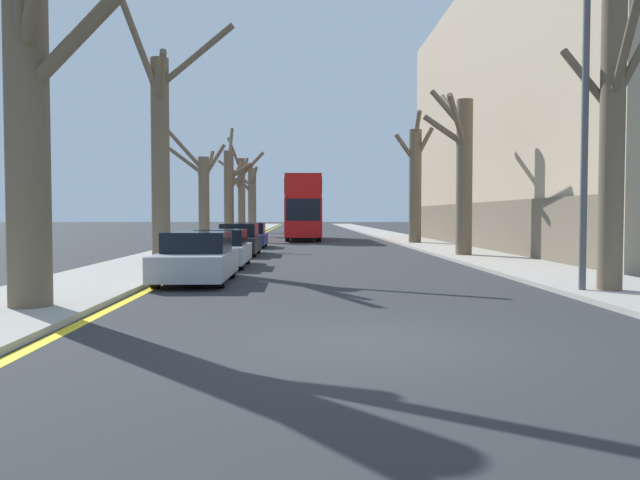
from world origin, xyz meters
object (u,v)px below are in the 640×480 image
Objects in this scene: street_tree_left_4 at (241,192)px; street_tree_right_2 at (415,183)px; street_tree_left_3 at (230,190)px; lamp_post at (581,97)px; street_tree_left_1 at (161,150)px; street_tree_left_0 at (30,95)px; parked_car_1 at (221,249)px; parked_car_3 at (251,236)px; parked_car_2 at (239,240)px; street_tree_left_2 at (202,194)px; street_tree_left_5 at (251,197)px; double_decker_bus at (303,205)px; street_tree_right_0 at (613,135)px; parked_car_0 at (197,258)px; street_tree_right_1 at (462,168)px.

street_tree_left_4 reaches higher than street_tree_right_2.
street_tree_left_3 reaches higher than lamp_post.
street_tree_left_0 is at bearing -90.53° from street_tree_left_1.
street_tree_right_2 reaches higher than parked_car_1.
street_tree_left_4 reaches higher than parked_car_3.
street_tree_left_1 reaches higher than parked_car_2.
street_tree_left_0 is 10.45m from street_tree_left_1.
street_tree_left_1 is 22.10m from street_tree_left_3.
street_tree_left_2 is 1.64× the size of parked_car_3.
street_tree_left_2 is 31.44m from street_tree_left_5.
street_tree_left_3 reaches higher than street_tree_left_5.
parked_car_2 is at bearing 82.58° from street_tree_left_0.
double_decker_bus is at bearing 65.57° from street_tree_left_2.
street_tree_right_0 is 1.69× the size of parked_car_0.
double_decker_bus is (5.49, 12.08, -0.39)m from street_tree_left_2.
parked_car_3 is (2.49, 1.54, -2.33)m from street_tree_left_2.
street_tree_left_4 is 1.17× the size of street_tree_left_5.
street_tree_left_3 is 16.09m from parked_car_2.
street_tree_right_2 is (12.09, 16.49, -0.30)m from street_tree_left_1.
double_decker_bus reaches higher than parked_car_0.
street_tree_right_0 is 1.68× the size of parked_car_1.
street_tree_left_0 reaches higher than street_tree_left_2.
parked_car_0 is at bearing -68.17° from street_tree_left_1.
street_tree_left_1 is at bearing -108.14° from parked_car_2.
parked_car_0 is at bearing -114.70° from street_tree_right_2.
parked_car_0 is at bearing 67.17° from street_tree_left_0.
street_tree_left_3 reaches higher than street_tree_right_2.
double_decker_bus is (-6.95, 31.96, -1.09)m from street_tree_right_0.
street_tree_right_0 reaches higher than parked_car_2.
parked_car_1 is (-9.95, 8.28, -3.05)m from street_tree_right_0.
street_tree_right_1 is 11.84m from street_tree_right_2.
street_tree_left_4 is 0.79× the size of double_decker_bus.
street_tree_left_4 is at bearing 113.82° from street_tree_right_1.
parked_car_0 is (-9.95, 3.06, -3.02)m from street_tree_right_0.
street_tree_left_0 is 0.87× the size of street_tree_left_1.
street_tree_left_5 is (0.16, 31.43, 0.75)m from street_tree_left_2.
street_tree_left_0 is 11.71m from lamp_post.
street_tree_left_3 reaches higher than parked_car_3.
street_tree_right_2 reaches higher than street_tree_right_0.
parked_car_1 is at bearing -90.00° from parked_car_3.
street_tree_left_1 is 13.74m from parked_car_3.
street_tree_left_4 reaches higher than street_tree_right_0.
street_tree_right_0 is at bearing -76.54° from street_tree_left_5.
lamp_post is at bearing -66.43° from parked_car_3.
parked_car_0 reaches higher than parked_car_1.
lamp_post reaches higher than parked_car_0.
parked_car_1 is at bearing -121.19° from street_tree_right_2.
street_tree_right_1 is 0.93× the size of street_tree_right_2.
lamp_post reaches higher than street_tree_left_0.
street_tree_right_1 is at bearing 45.12° from parked_car_0.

